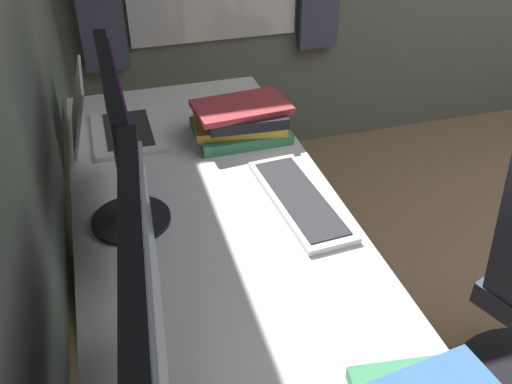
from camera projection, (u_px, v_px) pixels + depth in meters
name	position (u px, v px, depth m)	size (l,w,h in m)	color
desk	(235.00, 296.00, 1.31)	(2.13, 0.70, 0.73)	white
drawer_pedestal	(213.00, 333.00, 1.62)	(0.40, 0.51, 0.69)	white
monitor_primary	(150.00, 339.00, 0.78)	(0.55, 0.20, 0.46)	black
monitor_secondary	(120.00, 139.00, 1.30)	(0.52, 0.20, 0.41)	black
laptop_leftmost	(108.00, 121.00, 1.77)	(0.31, 0.28, 0.22)	white
keyboard_main	(300.00, 199.00, 1.49)	(0.43, 0.17, 0.02)	silver
mouse_main	(219.00, 104.00, 1.95)	(0.06, 0.10, 0.03)	silver
book_stack_far	(241.00, 121.00, 1.77)	(0.23, 0.31, 0.11)	#3D8456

